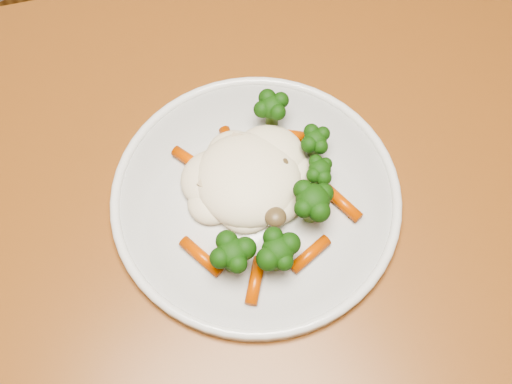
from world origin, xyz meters
TOP-DOWN VIEW (x-y plane):
  - dining_table at (0.01, 0.20)m, footprint 1.35×1.12m
  - plate at (-0.06, 0.29)m, footprint 0.29×0.29m
  - meal at (-0.05, 0.28)m, footprint 0.19×0.19m

SIDE VIEW (x-z plane):
  - dining_table at x=0.01m, z-range 0.27..1.02m
  - plate at x=-0.06m, z-range 0.75..0.76m
  - meal at x=-0.05m, z-range 0.76..0.81m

